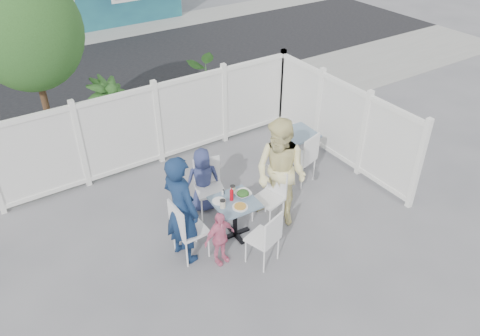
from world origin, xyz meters
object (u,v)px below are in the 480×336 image
man (181,209)px  toddler (220,238)px  chair_back (209,183)px  spare_table (298,140)px  chair_near (267,236)px  chair_right (272,193)px  chair_left (185,227)px  woman (281,173)px  boy (203,180)px  main_table (235,209)px

man → toddler: bearing=-150.8°
chair_back → toddler: chair_back is taller
spare_table → chair_back: (-2.12, -0.33, 0.04)m
spare_table → toddler: bearing=-150.8°
chair_back → man: man is taller
man → chair_near: bearing=-144.7°
chair_back → man: 1.15m
chair_right → chair_back: chair_back is taller
chair_right → chair_near: bearing=125.4°
chair_left → woman: (1.65, -0.05, 0.33)m
chair_left → woman: woman is taller
chair_left → man: (-0.01, 0.05, 0.29)m
boy → man: bearing=66.1°
chair_near → boy: boy is taller
chair_left → spare_table: bearing=109.1°
toddler → spare_table: bearing=21.4°
main_table → man: bearing=177.1°
chair_near → woman: (0.75, 0.70, 0.38)m
man → toddler: size_ratio=1.94×
chair_left → main_table: bearing=88.9°
chair_left → chair_back: (0.83, 0.76, -0.01)m
chair_left → chair_right: 1.55m
woman → boy: (-0.86, 0.93, -0.33)m
chair_left → chair_near: 1.18m
main_table → boy: size_ratio=0.59×
chair_right → chair_near: chair_right is taller
man → chair_right: bearing=-104.8°
chair_back → man: bearing=56.5°
main_table → toddler: 0.61m
chair_left → boy: size_ratio=0.87×
chair_back → chair_left: bearing=58.7°
chair_right → chair_left: bearing=76.1°
spare_table → toddler: toddler is taller
chair_left → chair_right: size_ratio=1.07×
woman → boy: woman is taller
boy → chair_left: bearing=68.1°
main_table → boy: (-0.06, 0.87, 0.05)m
main_table → spare_table: spare_table is taller
spare_table → man: 3.17m
man → toddler: man is taller
toddler → chair_left: bearing=127.4°
spare_table → man: size_ratio=0.39×
main_table → chair_left: 0.85m
chair_left → chair_near: (0.90, -0.75, -0.05)m
main_table → chair_near: (0.05, -0.75, 0.00)m
chair_near → spare_table: bearing=23.9°
chair_left → chair_right: (1.55, 0.01, -0.04)m
spare_table → toddler: 2.97m
spare_table → main_table: bearing=-152.6°
chair_back → woman: 1.21m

